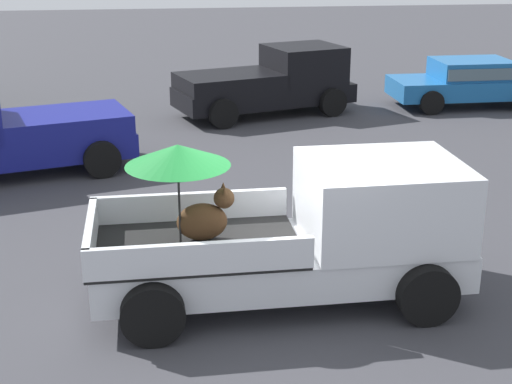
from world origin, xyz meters
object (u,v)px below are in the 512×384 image
at_px(pickup_truck_far, 2,134).
at_px(parked_sedan_near, 469,80).
at_px(pickup_truck_main, 310,230).
at_px(pickup_truck_red, 271,82).

height_order(pickup_truck_far, parked_sedan_near, pickup_truck_far).
bearing_deg(pickup_truck_main, pickup_truck_far, 128.75).
relative_size(pickup_truck_red, parked_sedan_near, 1.19).
xyz_separation_m(pickup_truck_far, parked_sedan_near, (12.00, 4.88, -0.13)).
bearing_deg(parked_sedan_near, pickup_truck_main, 57.94).
bearing_deg(pickup_truck_main, parked_sedan_near, 57.33).
relative_size(pickup_truck_main, pickup_truck_far, 0.99).
xyz_separation_m(pickup_truck_main, parked_sedan_near, (6.85, 11.08, -0.24)).
height_order(pickup_truck_red, pickup_truck_far, same).
xyz_separation_m(pickup_truck_red, pickup_truck_far, (-6.28, -4.68, 0.00)).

